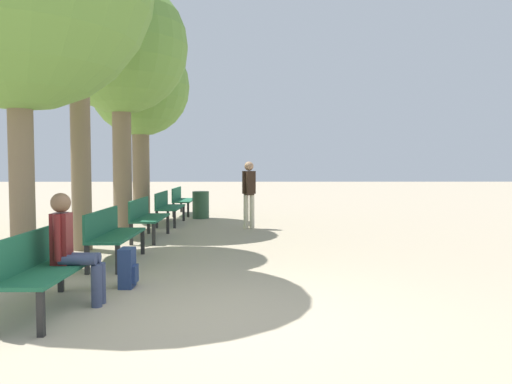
% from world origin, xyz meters
% --- Properties ---
extents(ground_plane, '(80.00, 80.00, 0.00)m').
position_xyz_m(ground_plane, '(0.00, 0.00, 0.00)').
color(ground_plane, tan).
extents(bench_row_0, '(0.52, 1.68, 0.84)m').
position_xyz_m(bench_row_0, '(-1.88, 0.29, 0.50)').
color(bench_row_0, '#1E6042').
rests_on(bench_row_0, ground_plane).
extents(bench_row_1, '(0.52, 1.68, 0.84)m').
position_xyz_m(bench_row_1, '(-1.88, 2.83, 0.50)').
color(bench_row_1, '#1E6042').
rests_on(bench_row_1, ground_plane).
extents(bench_row_2, '(0.52, 1.68, 0.84)m').
position_xyz_m(bench_row_2, '(-1.88, 5.38, 0.50)').
color(bench_row_2, '#1E6042').
rests_on(bench_row_2, ground_plane).
extents(bench_row_3, '(0.52, 1.68, 0.84)m').
position_xyz_m(bench_row_3, '(-1.88, 7.93, 0.50)').
color(bench_row_3, '#1E6042').
rests_on(bench_row_3, ground_plane).
extents(bench_row_4, '(0.52, 1.68, 0.84)m').
position_xyz_m(bench_row_4, '(-1.88, 10.48, 0.50)').
color(bench_row_4, '#1E6042').
rests_on(bench_row_4, ground_plane).
extents(tree_row_1, '(2.48, 2.48, 5.68)m').
position_xyz_m(tree_row_1, '(-2.76, 4.09, 4.37)').
color(tree_row_1, '#7A664C').
rests_on(tree_row_1, ground_plane).
extents(tree_row_2, '(3.15, 3.15, 5.89)m').
position_xyz_m(tree_row_2, '(-2.76, 6.93, 4.27)').
color(tree_row_2, '#7A664C').
rests_on(tree_row_2, ground_plane).
extents(tree_row_3, '(2.71, 2.71, 5.05)m').
position_xyz_m(tree_row_3, '(-2.76, 8.91, 3.62)').
color(tree_row_3, '#7A664C').
rests_on(tree_row_3, ground_plane).
extents(person_seated, '(0.56, 0.32, 1.24)m').
position_xyz_m(person_seated, '(-1.65, 0.50, 0.66)').
color(person_seated, '#384260').
rests_on(person_seated, ground_plane).
extents(backpack, '(0.21, 0.28, 0.50)m').
position_xyz_m(backpack, '(-1.24, 1.29, 0.24)').
color(backpack, navy).
rests_on(backpack, ground_plane).
extents(pedestrian_near, '(0.33, 0.28, 1.62)m').
position_xyz_m(pedestrian_near, '(0.24, 7.06, 0.93)').
color(pedestrian_near, beige).
rests_on(pedestrian_near, ground_plane).
extents(trash_bin, '(0.47, 0.47, 0.78)m').
position_xyz_m(trash_bin, '(-1.16, 9.36, 0.39)').
color(trash_bin, '#2D5138').
rests_on(trash_bin, ground_plane).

